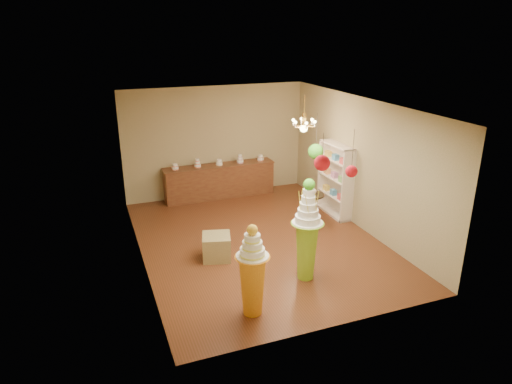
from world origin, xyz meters
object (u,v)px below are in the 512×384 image
object	(u,v)px
round_table	(312,204)
pedestal_green	(307,238)
sideboard	(220,180)
pedestal_orange	(252,277)

from	to	relation	value
round_table	pedestal_green	bearing A→B (deg)	-119.77
sideboard	round_table	distance (m)	2.91
pedestal_orange	round_table	distance (m)	3.95
pedestal_green	round_table	bearing A→B (deg)	60.23
pedestal_green	round_table	size ratio (longest dim) A/B	2.72
pedestal_green	sideboard	world-z (taller)	pedestal_green
pedestal_green	sideboard	distance (m)	4.74
pedestal_green	sideboard	bearing A→B (deg)	93.23
pedestal_green	round_table	distance (m)	2.63
pedestal_green	sideboard	xyz separation A→B (m)	(-0.27, 4.72, -0.34)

